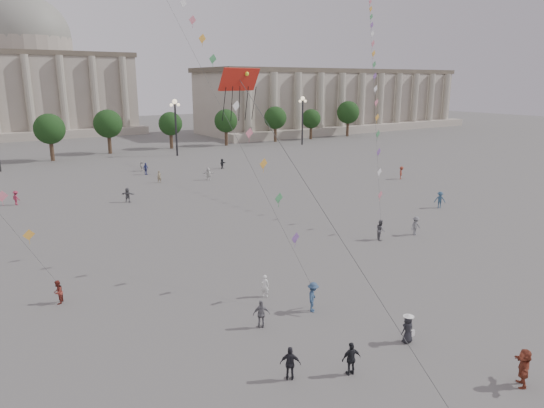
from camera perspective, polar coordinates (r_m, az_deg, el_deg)
ground at (r=30.43m, az=15.82°, el=-13.69°), size 360.00×360.00×0.00m
hall_east at (r=146.77m, az=7.42°, el=12.03°), size 84.00×26.22×17.20m
hall_central at (r=147.72m, az=-26.17°, el=12.99°), size 48.30×34.30×35.50m
tree_row at (r=97.67m, az=-21.31°, el=8.30°), size 137.12×5.12×8.00m
lamp_post_mid_east at (r=94.39m, az=-11.29°, el=10.01°), size 2.00×0.90×10.65m
lamp_post_far_east at (r=109.40m, az=3.62°, el=10.81°), size 2.00×0.90×10.65m
person_crowd_0 at (r=76.77m, az=-14.64°, el=4.04°), size 1.16×0.89×1.83m
person_crowd_4 at (r=80.06m, az=-15.11°, el=4.33°), size 0.98×1.55×1.59m
person_crowd_6 at (r=47.05m, az=16.55°, el=-2.48°), size 1.18×0.71×1.79m
person_crowd_7 at (r=70.88m, az=-7.51°, el=3.54°), size 1.76×1.09×1.81m
person_crowd_8 at (r=73.40m, az=14.98°, el=3.57°), size 1.37×1.32×1.87m
person_crowd_9 at (r=79.90m, az=-5.87°, el=4.74°), size 1.54×1.20×1.62m
person_crowd_12 at (r=59.79m, az=-16.63°, el=1.03°), size 1.60×1.43×1.76m
person_crowd_13 at (r=32.67m, az=-0.85°, el=-9.59°), size 0.65×0.67×1.54m
person_crowd_14 at (r=57.90m, az=19.15°, el=0.48°), size 1.34×1.38×1.89m
person_crowd_17 at (r=63.42m, az=-27.89°, el=0.65°), size 1.07×1.25×1.68m
person_crowd_19 at (r=70.22m, az=-13.12°, el=3.15°), size 0.64×0.44×1.71m
tourist_1 at (r=24.45m, az=2.18°, el=-18.24°), size 1.05×0.95×1.71m
tourist_2 at (r=26.73m, az=27.50°, el=-16.71°), size 1.71×1.56×1.90m
tourist_3 at (r=28.87m, az=-1.26°, el=-12.82°), size 1.07×0.80×1.69m
tourist_4 at (r=25.09m, az=9.31°, el=-17.52°), size 1.07×0.64×1.71m
kite_flyer_0 at (r=34.59m, az=-23.88°, el=-9.46°), size 0.88×0.95×1.57m
kite_flyer_1 at (r=30.75m, az=4.86°, el=-10.85°), size 1.37×1.39×1.92m
kite_flyer_2 at (r=44.89m, az=12.64°, el=-2.98°), size 1.07×1.14×1.86m
hat_person at (r=28.38m, az=15.70°, el=-13.88°), size 0.80×0.60×1.69m
dragon_kite at (r=22.96m, az=-3.63°, el=12.44°), size 2.26×6.85×17.89m
kite_train_east at (r=68.50m, az=11.68°, el=19.00°), size 31.54×35.57×59.05m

